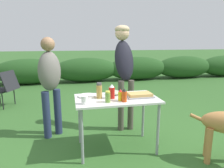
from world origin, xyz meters
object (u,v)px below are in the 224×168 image
folding_table (117,103)px  mustard_bottle (120,95)px  spice_jar (99,91)px  relish_jar (108,97)px  standing_person_in_gray_fleece (124,62)px  ketchup_bottle (112,92)px  hot_sauce_bottle (124,95)px  paper_cup_stack (85,100)px  mixing_bowl (113,92)px  plate_stack (87,96)px  food_tray (140,95)px  standing_person_in_navy_coat (50,79)px  camp_chair_green_behind_table (4,87)px

folding_table → mustard_bottle: 0.20m
mustard_bottle → spice_jar: spice_jar is taller
relish_jar → standing_person_in_gray_fleece: 1.04m
folding_table → ketchup_bottle: size_ratio=5.73×
hot_sauce_bottle → standing_person_in_gray_fleece: size_ratio=0.10×
hot_sauce_bottle → relish_jar: (-0.21, 0.02, -0.01)m
paper_cup_stack → ketchup_bottle: size_ratio=0.53×
folding_table → hot_sauce_bottle: size_ratio=6.46×
mixing_bowl → relish_jar: relish_jar is taller
plate_stack → mustard_bottle: (0.39, -0.27, 0.06)m
paper_cup_stack → relish_jar: relish_jar is taller
paper_cup_stack → ketchup_bottle: bearing=25.2°
food_tray → standing_person_in_navy_coat: (-1.21, 0.62, 0.16)m
spice_jar → plate_stack: bearing=142.4°
folding_table → mixing_bowl: size_ratio=5.52×
ketchup_bottle → camp_chair_green_behind_table: 3.10m
food_tray → hot_sauce_bottle: 0.31m
folding_table → food_tray: bearing=-4.0°
relish_jar → camp_chair_green_behind_table: relish_jar is taller
paper_cup_stack → hot_sauce_bottle: hot_sauce_bottle is taller
paper_cup_stack → ketchup_bottle: 0.41m
folding_table → relish_jar: (-0.15, -0.16, 0.15)m
ketchup_bottle → paper_cup_stack: bearing=-154.8°
hot_sauce_bottle → standing_person_in_navy_coat: (-0.95, 0.79, 0.10)m
mustard_bottle → spice_jar: bearing=146.8°
paper_cup_stack → mustard_bottle: 0.46m
paper_cup_stack → standing_person_in_navy_coat: bearing=120.4°
plate_stack → mustard_bottle: 0.48m
food_tray → paper_cup_stack: (-0.75, -0.16, 0.02)m
mustard_bottle → standing_person_in_gray_fleece: 0.95m
plate_stack → mixing_bowl: mixing_bowl is taller
ketchup_bottle → hot_sauce_bottle: bearing=-55.7°
food_tray → mixing_bowl: mixing_bowl is taller
mustard_bottle → camp_chair_green_behind_table: size_ratio=0.18×
camp_chair_green_behind_table → paper_cup_stack: bearing=-124.5°
paper_cup_stack → food_tray: bearing=11.8°
mixing_bowl → relish_jar: bearing=-113.3°
mixing_bowl → folding_table: bearing=-87.9°
mustard_bottle → standing_person_in_navy_coat: bearing=141.3°
relish_jar → mustard_bottle: mustard_bottle is taller
folding_table → camp_chair_green_behind_table: 3.13m
mustard_bottle → food_tray: bearing=19.8°
ketchup_bottle → relish_jar: 0.18m
paper_cup_stack → hot_sauce_bottle: (0.49, -0.01, 0.03)m
mixing_bowl → paper_cup_stack: bearing=-140.5°
ketchup_bottle → hot_sauce_bottle: 0.22m
mustard_bottle → standing_person_in_gray_fleece: standing_person_in_gray_fleece is taller
ketchup_bottle → standing_person_in_navy_coat: size_ratio=0.12×
folding_table → plate_stack: 0.41m
standing_person_in_navy_coat → relish_jar: bearing=-80.5°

